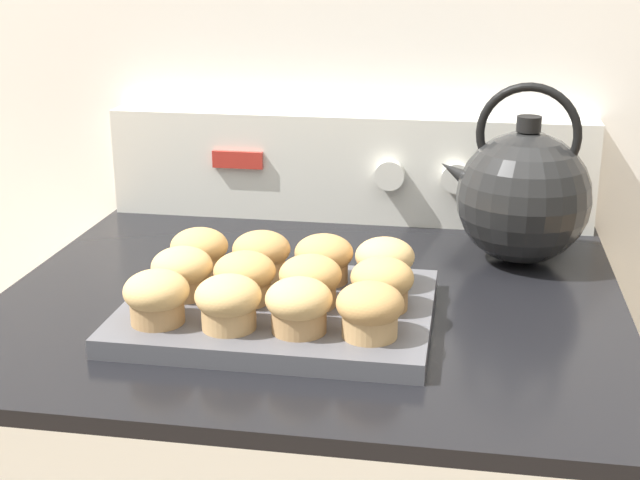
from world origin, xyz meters
TOP-DOWN VIEW (x-y plane):
  - wall_back at (0.00, 0.73)m, footprint 8.00×0.05m
  - control_panel at (0.00, 0.68)m, footprint 0.74×0.07m
  - muffin_pan at (-0.02, 0.27)m, footprint 0.35×0.27m
  - muffin_r0_c0 at (-0.14, 0.19)m, footprint 0.07×0.07m
  - muffin_r0_c1 at (-0.06, 0.19)m, footprint 0.07×0.07m
  - muffin_r0_c2 at (0.02, 0.19)m, footprint 0.07×0.07m
  - muffin_r0_c3 at (0.09, 0.19)m, footprint 0.07×0.07m
  - muffin_r1_c0 at (-0.14, 0.27)m, footprint 0.07×0.07m
  - muffin_r1_c1 at (-0.06, 0.26)m, footprint 0.07×0.07m
  - muffin_r1_c2 at (0.02, 0.27)m, footprint 0.07×0.07m
  - muffin_r1_c3 at (0.10, 0.27)m, footprint 0.07×0.07m
  - muffin_r2_c0 at (-0.14, 0.34)m, footprint 0.07×0.07m
  - muffin_r2_c1 at (-0.06, 0.34)m, footprint 0.07×0.07m
  - muffin_r2_c2 at (0.02, 0.34)m, footprint 0.07×0.07m
  - muffin_r2_c3 at (0.09, 0.34)m, footprint 0.07×0.07m
  - tea_kettle at (0.26, 0.52)m, footprint 0.21×0.18m

SIDE VIEW (x-z plane):
  - muffin_pan at x=-0.02m, z-range 0.89..0.92m
  - muffin_r0_c0 at x=-0.14m, z-range 0.92..0.97m
  - muffin_r0_c1 at x=-0.06m, z-range 0.92..0.97m
  - muffin_r0_c2 at x=0.02m, z-range 0.92..0.97m
  - muffin_r0_c3 at x=0.09m, z-range 0.92..0.97m
  - muffin_r1_c0 at x=-0.14m, z-range 0.92..0.97m
  - muffin_r1_c1 at x=-0.06m, z-range 0.92..0.97m
  - muffin_r1_c2 at x=0.02m, z-range 0.92..0.97m
  - muffin_r1_c3 at x=0.10m, z-range 0.92..0.97m
  - muffin_r2_c0 at x=-0.14m, z-range 0.92..0.97m
  - muffin_r2_c1 at x=-0.06m, z-range 0.92..0.97m
  - muffin_r2_c2 at x=0.02m, z-range 0.92..0.97m
  - muffin_r2_c3 at x=0.09m, z-range 0.92..0.97m
  - control_panel at x=0.00m, z-range 0.89..1.06m
  - tea_kettle at x=0.26m, z-range 0.87..1.11m
  - wall_back at x=0.00m, z-range 0.00..2.40m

